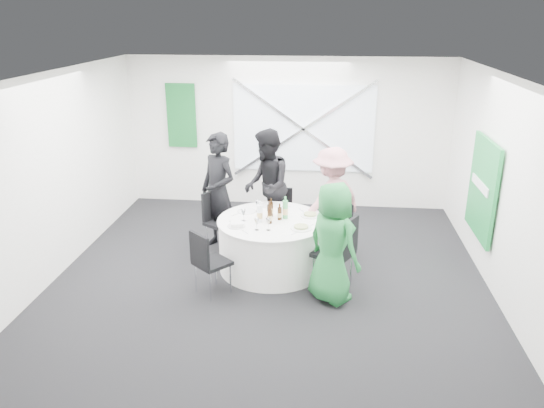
# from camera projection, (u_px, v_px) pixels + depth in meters

# --- Properties ---
(floor) EXTENTS (6.00, 6.00, 0.00)m
(floor) POSITION_uv_depth(u_px,v_px,m) (271.00, 274.00, 7.59)
(floor) COLOR black
(floor) RESTS_ON ground
(ceiling) EXTENTS (6.00, 6.00, 0.00)m
(ceiling) POSITION_uv_depth(u_px,v_px,m) (270.00, 74.00, 6.63)
(ceiling) COLOR silver
(ceiling) RESTS_ON wall_back
(wall_back) EXTENTS (6.00, 0.00, 6.00)m
(wall_back) POSITION_uv_depth(u_px,v_px,m) (287.00, 133.00, 9.91)
(wall_back) COLOR white
(wall_back) RESTS_ON floor
(wall_front) EXTENTS (6.00, 0.00, 6.00)m
(wall_front) POSITION_uv_depth(u_px,v_px,m) (231.00, 292.00, 4.30)
(wall_front) COLOR white
(wall_front) RESTS_ON floor
(wall_left) EXTENTS (0.00, 6.00, 6.00)m
(wall_left) POSITION_uv_depth(u_px,v_px,m) (57.00, 174.00, 7.40)
(wall_left) COLOR white
(wall_left) RESTS_ON floor
(wall_right) EXTENTS (0.00, 6.00, 6.00)m
(wall_right) POSITION_uv_depth(u_px,v_px,m) (502.00, 188.00, 6.82)
(wall_right) COLOR white
(wall_right) RESTS_ON floor
(window_panel) EXTENTS (2.60, 0.03, 1.60)m
(window_panel) POSITION_uv_depth(u_px,v_px,m) (303.00, 129.00, 9.81)
(window_panel) COLOR silver
(window_panel) RESTS_ON wall_back
(window_brace_a) EXTENTS (2.63, 0.05, 1.84)m
(window_brace_a) POSITION_uv_depth(u_px,v_px,m) (303.00, 129.00, 9.77)
(window_brace_a) COLOR silver
(window_brace_a) RESTS_ON window_panel
(window_brace_b) EXTENTS (2.63, 0.05, 1.84)m
(window_brace_b) POSITION_uv_depth(u_px,v_px,m) (303.00, 129.00, 9.77)
(window_brace_b) COLOR silver
(window_brace_b) RESTS_ON window_panel
(green_banner) EXTENTS (0.55, 0.04, 1.20)m
(green_banner) POSITION_uv_depth(u_px,v_px,m) (181.00, 116.00, 9.96)
(green_banner) COLOR #136327
(green_banner) RESTS_ON wall_back
(green_sign) EXTENTS (0.05, 1.20, 1.40)m
(green_sign) POSITION_uv_depth(u_px,v_px,m) (483.00, 188.00, 7.45)
(green_sign) COLOR #188739
(green_sign) RESTS_ON wall_right
(banquet_table) EXTENTS (1.56, 1.56, 0.76)m
(banquet_table) POSITION_uv_depth(u_px,v_px,m) (272.00, 244.00, 7.64)
(banquet_table) COLOR white
(banquet_table) RESTS_ON floor
(chair_back) EXTENTS (0.39, 0.39, 0.83)m
(chair_back) POSITION_uv_depth(u_px,v_px,m) (281.00, 210.00, 8.68)
(chair_back) COLOR black
(chair_back) RESTS_ON floor
(chair_back_left) EXTENTS (0.59, 0.59, 0.94)m
(chair_back_left) POSITION_uv_depth(u_px,v_px,m) (218.00, 216.00, 8.22)
(chair_back_left) COLOR black
(chair_back_left) RESTS_ON floor
(chair_back_right) EXTENTS (0.54, 0.54, 0.87)m
(chair_back_right) POSITION_uv_depth(u_px,v_px,m) (339.00, 225.00, 7.99)
(chair_back_right) COLOR black
(chair_back_right) RESTS_ON floor
(chair_front_right) EXTENTS (0.64, 0.64, 1.03)m
(chair_front_right) POSITION_uv_depth(u_px,v_px,m) (340.00, 248.00, 6.99)
(chair_front_right) COLOR black
(chair_front_right) RESTS_ON floor
(chair_front_left) EXTENTS (0.58, 0.58, 0.90)m
(chair_front_left) POSITION_uv_depth(u_px,v_px,m) (207.00, 258.00, 6.87)
(chair_front_left) COLOR black
(chair_front_left) RESTS_ON floor
(person_man_back_left) EXTENTS (0.80, 0.76, 1.85)m
(person_man_back_left) POSITION_uv_depth(u_px,v_px,m) (218.00, 192.00, 8.18)
(person_man_back_left) COLOR black
(person_man_back_left) RESTS_ON floor
(person_man_back) EXTENTS (0.64, 0.96, 1.83)m
(person_man_back) POSITION_uv_depth(u_px,v_px,m) (267.00, 186.00, 8.46)
(person_man_back) COLOR black
(person_man_back) RESTS_ON floor
(person_woman_pink) EXTENTS (1.14, 1.07, 1.66)m
(person_woman_pink) POSITION_uv_depth(u_px,v_px,m) (331.00, 201.00, 8.07)
(person_woman_pink) COLOR #D0878F
(person_woman_pink) RESTS_ON floor
(person_woman_green) EXTENTS (0.91, 0.90, 1.59)m
(person_woman_green) POSITION_uv_depth(u_px,v_px,m) (333.00, 243.00, 6.67)
(person_woman_green) COLOR #217937
(person_woman_green) RESTS_ON floor
(plate_back) EXTENTS (0.29, 0.29, 0.01)m
(plate_back) POSITION_uv_depth(u_px,v_px,m) (270.00, 205.00, 8.07)
(plate_back) COLOR silver
(plate_back) RESTS_ON banquet_table
(plate_back_left) EXTENTS (0.27, 0.27, 0.01)m
(plate_back_left) POSITION_uv_depth(u_px,v_px,m) (247.00, 211.00, 7.82)
(plate_back_left) COLOR silver
(plate_back_left) RESTS_ON banquet_table
(plate_back_right) EXTENTS (0.28, 0.28, 0.04)m
(plate_back_right) POSITION_uv_depth(u_px,v_px,m) (310.00, 215.00, 7.66)
(plate_back_right) COLOR silver
(plate_back_right) RESTS_ON banquet_table
(plate_front_right) EXTENTS (0.30, 0.30, 0.04)m
(plate_front_right) POSITION_uv_depth(u_px,v_px,m) (301.00, 227.00, 7.21)
(plate_front_right) COLOR silver
(plate_front_right) RESTS_ON banquet_table
(plate_front_left) EXTENTS (0.25, 0.25, 0.01)m
(plate_front_left) POSITION_uv_depth(u_px,v_px,m) (236.00, 226.00, 7.28)
(plate_front_left) COLOR silver
(plate_front_left) RESTS_ON banquet_table
(napkin) EXTENTS (0.20, 0.15, 0.05)m
(napkin) POSITION_uv_depth(u_px,v_px,m) (237.00, 225.00, 7.24)
(napkin) COLOR white
(napkin) RESTS_ON plate_front_left
(beer_bottle_a) EXTENTS (0.06, 0.06, 0.27)m
(beer_bottle_a) POSITION_uv_depth(u_px,v_px,m) (269.00, 212.00, 7.51)
(beer_bottle_a) COLOR #341B09
(beer_bottle_a) RESTS_ON banquet_table
(beer_bottle_b) EXTENTS (0.06, 0.06, 0.27)m
(beer_bottle_b) POSITION_uv_depth(u_px,v_px,m) (271.00, 209.00, 7.62)
(beer_bottle_b) COLOR #341B09
(beer_bottle_b) RESTS_ON banquet_table
(beer_bottle_c) EXTENTS (0.06, 0.06, 0.24)m
(beer_bottle_c) POSITION_uv_depth(u_px,v_px,m) (280.00, 214.00, 7.49)
(beer_bottle_c) COLOR #341B09
(beer_bottle_c) RESTS_ON banquet_table
(beer_bottle_d) EXTENTS (0.06, 0.06, 0.26)m
(beer_bottle_d) POSITION_uv_depth(u_px,v_px,m) (270.00, 217.00, 7.36)
(beer_bottle_d) COLOR #341B09
(beer_bottle_d) RESTS_ON banquet_table
(green_water_bottle) EXTENTS (0.08, 0.08, 0.33)m
(green_water_bottle) POSITION_uv_depth(u_px,v_px,m) (285.00, 210.00, 7.53)
(green_water_bottle) COLOR #3FA556
(green_water_bottle) RESTS_ON banquet_table
(clear_water_bottle) EXTENTS (0.08, 0.08, 0.31)m
(clear_water_bottle) POSITION_uv_depth(u_px,v_px,m) (260.00, 214.00, 7.40)
(clear_water_bottle) COLOR white
(clear_water_bottle) RESTS_ON banquet_table
(wine_glass_a) EXTENTS (0.07, 0.07, 0.17)m
(wine_glass_a) POSITION_uv_depth(u_px,v_px,m) (268.00, 222.00, 7.12)
(wine_glass_a) COLOR white
(wine_glass_a) RESTS_ON banquet_table
(wine_glass_b) EXTENTS (0.07, 0.07, 0.17)m
(wine_glass_b) POSITION_uv_depth(u_px,v_px,m) (257.00, 221.00, 7.12)
(wine_glass_b) COLOR white
(wine_glass_b) RESTS_ON banquet_table
(wine_glass_c) EXTENTS (0.07, 0.07, 0.17)m
(wine_glass_c) POSITION_uv_depth(u_px,v_px,m) (243.00, 213.00, 7.44)
(wine_glass_c) COLOR white
(wine_glass_c) RESTS_ON banquet_table
(wine_glass_d) EXTENTS (0.07, 0.07, 0.17)m
(wine_glass_d) POSITION_uv_depth(u_px,v_px,m) (257.00, 203.00, 7.79)
(wine_glass_d) COLOR white
(wine_glass_d) RESTS_ON banquet_table
(fork_a) EXTENTS (0.08, 0.14, 0.01)m
(fork_a) POSITION_uv_depth(u_px,v_px,m) (246.00, 209.00, 7.91)
(fork_a) COLOR silver
(fork_a) RESTS_ON banquet_table
(knife_a) EXTENTS (0.09, 0.14, 0.01)m
(knife_a) POSITION_uv_depth(u_px,v_px,m) (235.00, 215.00, 7.69)
(knife_a) COLOR silver
(knife_a) RESTS_ON banquet_table
(fork_b) EXTENTS (0.10, 0.13, 0.01)m
(fork_b) POSITION_uv_depth(u_px,v_px,m) (232.00, 223.00, 7.39)
(fork_b) COLOR silver
(fork_b) RESTS_ON banquet_table
(knife_b) EXTENTS (0.11, 0.13, 0.01)m
(knife_b) POSITION_uv_depth(u_px,v_px,m) (245.00, 232.00, 7.09)
(knife_b) COLOR silver
(knife_b) RESTS_ON banquet_table
(fork_c) EXTENTS (0.09, 0.13, 0.01)m
(fork_c) POSITION_uv_depth(u_px,v_px,m) (312.00, 217.00, 7.60)
(fork_c) COLOR silver
(fork_c) RESTS_ON banquet_table
(knife_c) EXTENTS (0.09, 0.14, 0.01)m
(knife_c) POSITION_uv_depth(u_px,v_px,m) (301.00, 210.00, 7.87)
(knife_c) COLOR silver
(knife_c) RESTS_ON banquet_table
(fork_d) EXTENTS (0.10, 0.13, 0.01)m
(fork_d) POSITION_uv_depth(u_px,v_px,m) (295.00, 233.00, 7.05)
(fork_d) COLOR silver
(fork_d) RESTS_ON banquet_table
(knife_d) EXTENTS (0.10, 0.13, 0.01)m
(knife_d) POSITION_uv_depth(u_px,v_px,m) (310.00, 226.00, 7.29)
(knife_d) COLOR silver
(knife_d) RESTS_ON banquet_table
(fork_e) EXTENTS (0.15, 0.02, 0.01)m
(fork_e) POSITION_uv_depth(u_px,v_px,m) (287.00, 207.00, 8.01)
(fork_e) COLOR silver
(fork_e) RESTS_ON banquet_table
(knife_e) EXTENTS (0.15, 0.02, 0.01)m
(knife_e) POSITION_uv_depth(u_px,v_px,m) (264.00, 206.00, 8.04)
(knife_e) COLOR silver
(knife_e) RESTS_ON banquet_table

